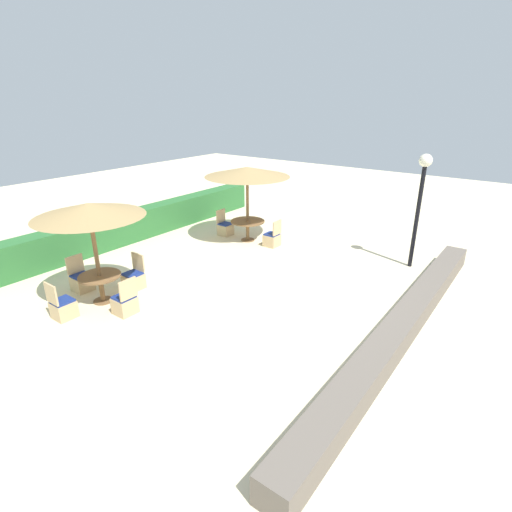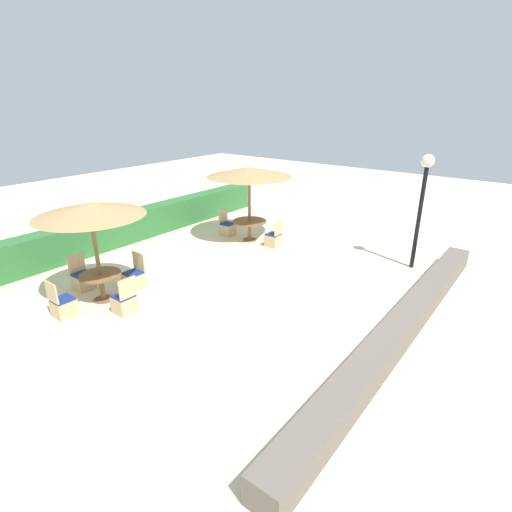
{
  "view_description": "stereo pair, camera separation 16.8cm",
  "coord_description": "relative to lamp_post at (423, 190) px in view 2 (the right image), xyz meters",
  "views": [
    {
      "loc": [
        -7.75,
        -5.15,
        4.74
      ],
      "look_at": [
        0.0,
        0.6,
        0.9
      ],
      "focal_mm": 28.0,
      "sensor_mm": 36.0,
      "label": 1
    },
    {
      "loc": [
        -7.65,
        -5.28,
        4.74
      ],
      "look_at": [
        0.0,
        0.6,
        0.9
      ],
      "focal_mm": 28.0,
      "sensor_mm": 36.0,
      "label": 2
    }
  ],
  "objects": [
    {
      "name": "patio_chair_back_left_west",
      "position": [
        -7.86,
        5.48,
        -2.09
      ],
      "size": [
        0.46,
        0.46,
        0.93
      ],
      "rotation": [
        0.0,
        0.0,
        -1.57
      ],
      "color": "tan",
      "rests_on": "ground_plane"
    },
    {
      "name": "lamp_post",
      "position": [
        0.0,
        0.0,
        0.0
      ],
      "size": [
        0.36,
        0.36,
        3.32
      ],
      "color": "black",
      "rests_on": "ground_plane"
    },
    {
      "name": "patio_chair_back_right_north",
      "position": [
        -1.08,
        6.41,
        -2.09
      ],
      "size": [
        0.46,
        0.46,
        0.93
      ],
      "rotation": [
        0.0,
        0.0,
        3.14
      ],
      "color": "tan",
      "rests_on": "ground_plane"
    },
    {
      "name": "ground_plane",
      "position": [
        -3.94,
        2.27,
        -2.35
      ],
      "size": [
        40.0,
        40.0,
        0.0
      ],
      "primitive_type": "plane",
      "color": "beige"
    },
    {
      "name": "patio_chair_back_left_south",
      "position": [
        -6.88,
        4.5,
        -2.09
      ],
      "size": [
        0.46,
        0.46,
        0.93
      ],
      "color": "tan",
      "rests_on": "ground_plane"
    },
    {
      "name": "stone_border",
      "position": [
        -3.94,
        -1.03,
        -2.1
      ],
      "size": [
        10.0,
        0.56,
        0.51
      ],
      "primitive_type": "cube",
      "color": "#6B6056",
      "rests_on": "ground_plane"
    },
    {
      "name": "patio_chair_back_left_north",
      "position": [
        -6.8,
        6.45,
        -2.09
      ],
      "size": [
        0.46,
        0.46,
        0.93
      ],
      "rotation": [
        0.0,
        0.0,
        3.14
      ],
      "color": "tan",
      "rests_on": "ground_plane"
    },
    {
      "name": "round_table_back_right",
      "position": [
        -1.07,
        5.36,
        -1.76
      ],
      "size": [
        1.19,
        1.19,
        0.72
      ],
      "color": "brown",
      "rests_on": "ground_plane"
    },
    {
      "name": "patio_chair_back_right_south",
      "position": [
        -1.04,
        4.33,
        -2.09
      ],
      "size": [
        0.46,
        0.46,
        0.93
      ],
      "color": "tan",
      "rests_on": "ground_plane"
    },
    {
      "name": "hedge_row",
      "position": [
        -3.94,
        8.7,
        -1.83
      ],
      "size": [
        13.0,
        0.7,
        1.04
      ],
      "primitive_type": "cube",
      "color": "#2D6B33",
      "rests_on": "ground_plane"
    },
    {
      "name": "parasol_back_right",
      "position": [
        -1.07,
        5.36,
        0.07
      ],
      "size": [
        2.88,
        2.88,
        2.59
      ],
      "color": "brown",
      "rests_on": "ground_plane"
    },
    {
      "name": "round_table_back_left",
      "position": [
        -6.85,
        5.46,
        -1.8
      ],
      "size": [
        1.01,
        1.01,
        0.71
      ],
      "color": "brown",
      "rests_on": "ground_plane"
    },
    {
      "name": "parasol_back_left",
      "position": [
        -6.85,
        5.46,
        -0.01
      ],
      "size": [
        2.53,
        2.53,
        2.51
      ],
      "color": "brown",
      "rests_on": "ground_plane"
    },
    {
      "name": "patio_chair_back_left_east",
      "position": [
        -5.91,
        5.43,
        -2.09
      ],
      "size": [
        0.46,
        0.46,
        0.93
      ],
      "rotation": [
        0.0,
        0.0,
        1.57
      ],
      "color": "tan",
      "rests_on": "ground_plane"
    }
  ]
}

